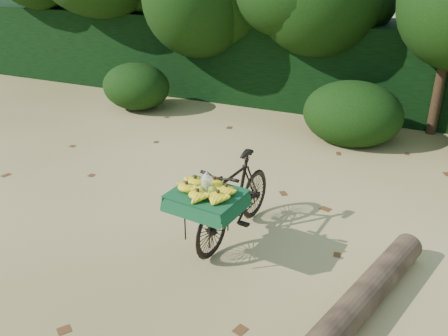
% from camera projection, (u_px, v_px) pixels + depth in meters
% --- Properties ---
extents(ground, '(80.00, 80.00, 0.00)m').
position_uv_depth(ground, '(146.00, 244.00, 5.48)').
color(ground, '#D6BC72').
rests_on(ground, ground).
extents(vendor_bicycle, '(0.77, 1.77, 1.00)m').
position_uv_depth(vendor_bicycle, '(234.00, 198.00, 5.42)').
color(vendor_bicycle, black).
rests_on(vendor_bicycle, ground).
extents(hedge_backdrop, '(26.00, 1.80, 1.80)m').
position_uv_depth(hedge_backdrop, '(302.00, 62.00, 10.32)').
color(hedge_backdrop, black).
rests_on(hedge_backdrop, ground).
extents(tree_row, '(14.50, 2.00, 4.00)m').
position_uv_depth(tree_row, '(263.00, 11.00, 9.45)').
color(tree_row, black).
rests_on(tree_row, ground).
extents(bush_clumps, '(8.80, 1.70, 0.90)m').
position_uv_depth(bush_clumps, '(297.00, 110.00, 8.67)').
color(bush_clumps, black).
rests_on(bush_clumps, ground).
extents(leaf_litter, '(7.00, 7.30, 0.01)m').
position_uv_depth(leaf_litter, '(174.00, 217.00, 6.02)').
color(leaf_litter, '#553116').
rests_on(leaf_litter, ground).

